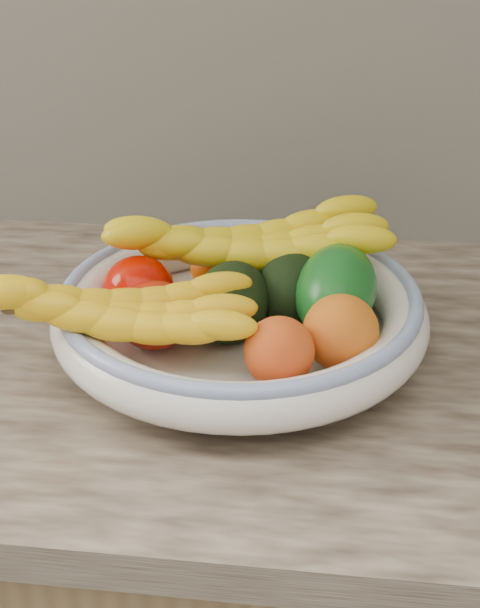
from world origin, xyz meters
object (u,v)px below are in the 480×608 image
at_px(banana_bunch_back, 247,251).
at_px(fruit_bowl, 240,314).
at_px(green_mango, 336,290).
at_px(banana_bunch_front, 118,318).

bearing_deg(banana_bunch_back, fruit_bowl, -101.43).
xyz_separation_m(green_mango, banana_bunch_front, (-0.20, -0.10, 0.01)).
relative_size(green_mango, banana_bunch_front, 0.46).
bearing_deg(banana_bunch_back, banana_bunch_front, -137.22).
distance_m(banana_bunch_back, banana_bunch_front, 0.19).
xyz_separation_m(fruit_bowl, green_mango, (0.10, 0.01, 0.03)).
bearing_deg(banana_bunch_back, green_mango, -42.76).
relative_size(fruit_bowl, banana_bunch_front, 1.39).
relative_size(green_mango, banana_bunch_back, 0.39).
distance_m(green_mango, banana_bunch_back, 0.12).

